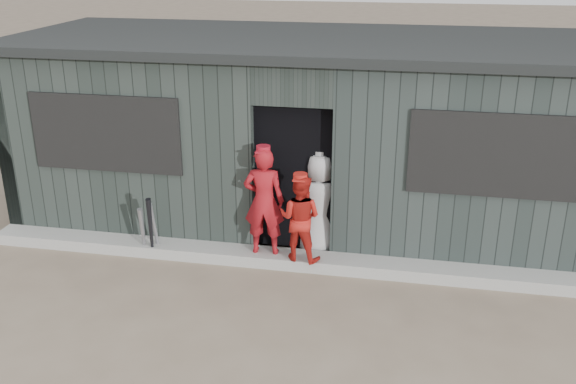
% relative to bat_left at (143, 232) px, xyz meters
% --- Properties ---
extents(ground, '(80.00, 80.00, 0.00)m').
position_rel_bat_left_xyz_m(ground, '(1.88, -1.69, -0.35)').
color(ground, '#6D5C4B').
rests_on(ground, ground).
extents(curb, '(8.00, 0.36, 0.15)m').
position_rel_bat_left_xyz_m(curb, '(1.88, 0.13, -0.28)').
color(curb, gray).
rests_on(curb, ground).
extents(bat_left, '(0.12, 0.21, 0.70)m').
position_rel_bat_left_xyz_m(bat_left, '(0.00, 0.00, 0.00)').
color(bat_left, gray).
rests_on(bat_left, ground).
extents(bat_mid, '(0.10, 0.23, 0.77)m').
position_rel_bat_left_xyz_m(bat_mid, '(0.14, 0.05, 0.03)').
color(bat_mid, gray).
rests_on(bat_mid, ground).
extents(bat_right, '(0.15, 0.23, 0.87)m').
position_rel_bat_left_xyz_m(bat_right, '(0.14, -0.05, 0.08)').
color(bat_right, black).
rests_on(bat_right, ground).
extents(player_red_left, '(0.53, 0.37, 1.38)m').
position_rel_bat_left_xyz_m(player_red_left, '(1.57, 0.14, 0.49)').
color(player_red_left, maroon).
rests_on(player_red_left, curb).
extents(player_red_right, '(0.60, 0.50, 1.10)m').
position_rel_bat_left_xyz_m(player_red_right, '(2.04, 0.04, 0.35)').
color(player_red_right, '#B11C15').
rests_on(player_red_right, curb).
extents(player_grey_back, '(0.79, 0.65, 1.39)m').
position_rel_bat_left_xyz_m(player_grey_back, '(2.21, 0.52, 0.35)').
color(player_grey_back, '#AAAAAA').
rests_on(player_grey_back, ground).
extents(dugout, '(8.30, 3.30, 2.62)m').
position_rel_bat_left_xyz_m(dugout, '(1.88, 1.81, 0.94)').
color(dugout, black).
rests_on(dugout, ground).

